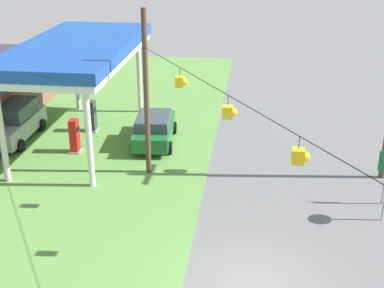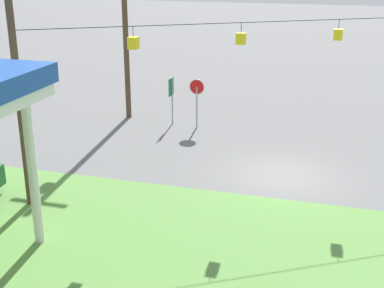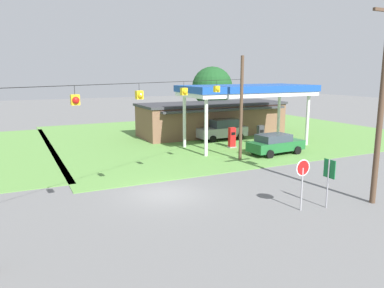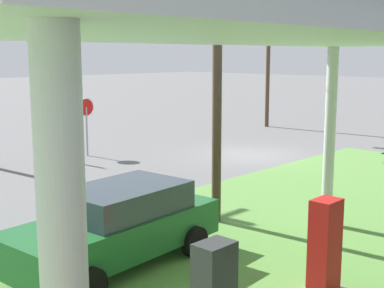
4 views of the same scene
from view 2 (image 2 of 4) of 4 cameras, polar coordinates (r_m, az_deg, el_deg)
The scene contains 5 objects.
ground_plane at distance 21.40m, azimuth 9.60°, elevation -3.36°, with size 160.00×160.00×0.00m, color slate.
stop_sign_roadside at distance 26.50m, azimuth 0.52°, elevation 5.51°, with size 0.80×0.08×2.50m.
route_sign at distance 27.17m, azimuth -2.20°, elevation 5.63°, with size 0.10×0.70×2.40m.
utility_pole_main at distance 27.92m, azimuth -7.29°, elevation 14.04°, with size 2.20×0.44×10.09m.
signal_span_gantry at distance 20.18m, azimuth 10.28°, elevation 7.76°, with size 16.50×10.24×7.69m.
Camera 2 is at (-2.00, 19.67, 8.21)m, focal length 50.00 mm.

